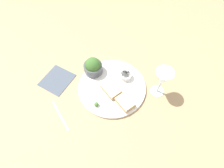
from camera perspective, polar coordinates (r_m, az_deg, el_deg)
name	(u,v)px	position (r m, az deg, el deg)	size (l,w,h in m)	color
ground_plane	(112,88)	(0.89, 0.00, -1.16)	(4.00, 4.00, 0.00)	tan
dinner_plate	(112,87)	(0.88, 0.00, -0.93)	(0.34, 0.34, 0.01)	white
salad_bowl	(93,67)	(0.91, -6.22, 5.66)	(0.10, 0.10, 0.09)	#4C5156
sauce_ramekin	(126,75)	(0.90, 4.43, 2.88)	(0.06, 0.06, 0.03)	white
cheese_toast_near	(111,89)	(0.86, -0.26, -1.68)	(0.11, 0.09, 0.03)	tan
cheese_toast_far	(125,102)	(0.82, 4.26, -5.94)	(0.10, 0.08, 0.03)	tan
wine_glass	(162,79)	(0.82, 16.09, 1.59)	(0.08, 0.08, 0.16)	silver
garnish	(96,104)	(0.82, -5.12, -6.63)	(0.02, 0.02, 0.02)	#477533
napkin	(57,80)	(0.96, -17.52, 1.33)	(0.16, 0.17, 0.01)	#4C5666
fork	(60,115)	(0.86, -16.55, -9.75)	(0.17, 0.06, 0.01)	silver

